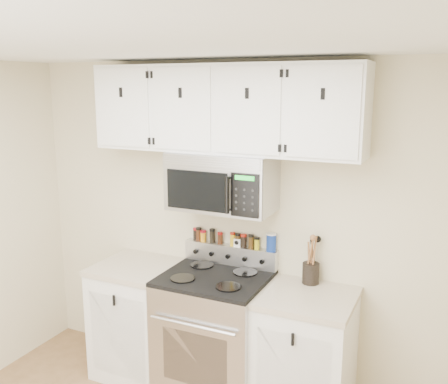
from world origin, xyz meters
name	(u,v)px	position (x,y,z in m)	size (l,w,h in m)	color
back_wall	(232,225)	(0.00, 1.75, 1.25)	(3.50, 0.01, 2.50)	beige
ceiling	(61,40)	(0.00, 0.00, 2.50)	(3.50, 3.50, 0.01)	white
range	(215,334)	(0.00, 1.43, 0.49)	(0.76, 0.65, 1.10)	#B7B7BA
base_cabinet_left	(140,318)	(-0.69, 1.45, 0.46)	(0.64, 0.62, 0.92)	white
base_cabinet_right	(305,356)	(0.69, 1.45, 0.46)	(0.64, 0.62, 0.92)	white
microwave	(222,182)	(0.00, 1.55, 1.63)	(0.76, 0.44, 0.42)	#9E9EA3
upper_cabinets	(223,109)	(0.00, 1.58, 2.15)	(2.00, 0.35, 0.62)	white
utensil_crock	(311,271)	(0.65, 1.66, 1.01)	(0.12, 0.12, 0.35)	black
kitchen_timer	(238,242)	(0.06, 1.71, 1.13)	(0.05, 0.04, 0.06)	white
salt_canister	(271,242)	(0.33, 1.71, 1.17)	(0.08, 0.08, 0.14)	navy
spice_jar_0	(196,234)	(-0.31, 1.71, 1.15)	(0.04, 0.04, 0.10)	black
spice_jar_1	(199,234)	(-0.28, 1.71, 1.15)	(0.04, 0.04, 0.11)	#462310
spice_jar_2	(203,236)	(-0.24, 1.71, 1.15)	(0.05, 0.05, 0.09)	orange
spice_jar_3	(212,236)	(-0.16, 1.71, 1.16)	(0.04, 0.04, 0.11)	black
spice_jar_4	(220,238)	(-0.09, 1.71, 1.15)	(0.04, 0.04, 0.09)	#3D1E0E
spice_jar_5	(233,239)	(0.02, 1.71, 1.15)	(0.04, 0.04, 0.11)	gold
spice_jar_6	(238,240)	(0.06, 1.71, 1.15)	(0.04, 0.04, 0.10)	#41290F
spice_jar_7	(243,241)	(0.11, 1.71, 1.15)	(0.05, 0.05, 0.10)	black
spice_jar_8	(251,241)	(0.17, 1.71, 1.15)	(0.04, 0.04, 0.11)	#452D10
spice_jar_9	(257,243)	(0.22, 1.71, 1.15)	(0.04, 0.04, 0.09)	gold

